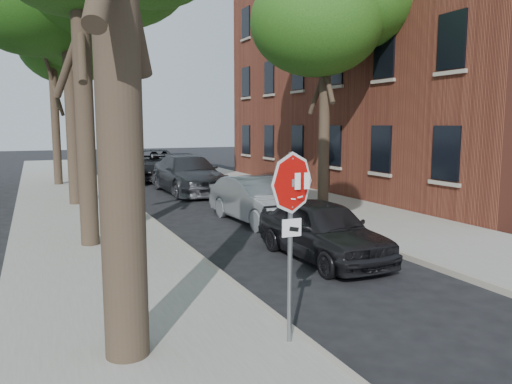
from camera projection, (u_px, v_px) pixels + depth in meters
ground at (332, 340)px, 7.16m from camera, size 120.00×120.00×0.00m
sidewalk_left at (78, 214)px, 17.00m from camera, size 4.00×55.00×0.12m
sidewalk_right at (297, 199)px, 20.44m from camera, size 4.00×55.00×0.12m
curb_left at (139, 210)px, 17.83m from camera, size 0.12×55.00×0.13m
curb_right at (251, 202)px, 19.61m from camera, size 0.12×55.00×0.13m
apartment_building at (422, 31)px, 24.46m from camera, size 12.20×20.20×15.30m
stop_sign at (291, 211)px, 6.60m from camera, size 0.76×0.34×2.61m
tree_far at (50, 39)px, 24.20m from camera, size 5.29×4.91×9.33m
tree_right at (324, 8)px, 17.76m from camera, size 5.29×4.91×9.33m
car_a at (322, 229)px, 11.43m from camera, size 1.72×4.10×1.39m
car_b at (258, 200)px, 15.70m from camera, size 1.80×4.48×1.45m
car_c at (189, 174)px, 22.59m from camera, size 2.51×5.93×1.71m
car_d at (155, 165)px, 28.23m from camera, size 3.56×6.37×1.68m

